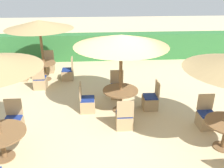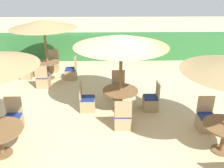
% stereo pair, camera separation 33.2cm
% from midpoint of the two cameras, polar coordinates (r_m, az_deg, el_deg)
% --- Properties ---
extents(ground_plane, '(40.00, 40.00, 0.00)m').
position_cam_midpoint_polar(ground_plane, '(7.51, -0.96, -8.16)').
color(ground_plane, '#D1BA8C').
extents(hedge_row, '(13.00, 0.70, 1.30)m').
position_cam_midpoint_polar(hedge_row, '(12.72, -2.42, 8.54)').
color(hedge_row, '#2D6B33').
rests_on(hedge_row, ground_plane).
extents(parasol_center, '(2.75, 2.75, 2.42)m').
position_cam_midpoint_polar(parasol_center, '(7.17, 0.77, 9.86)').
color(parasol_center, brown).
rests_on(parasol_center, ground_plane).
extents(round_table_center, '(1.09, 1.09, 0.71)m').
position_cam_midpoint_polar(round_table_center, '(7.74, 0.70, -2.32)').
color(round_table_center, brown).
rests_on(round_table_center, ground_plane).
extents(patio_chair_center_east, '(0.46, 0.46, 0.93)m').
position_cam_midpoint_polar(patio_chair_center_east, '(8.06, 7.65, -3.89)').
color(patio_chair_center_east, tan).
rests_on(patio_chair_center_east, ground_plane).
extents(patio_chair_center_south, '(0.46, 0.46, 0.93)m').
position_cam_midpoint_polar(patio_chair_center_south, '(7.03, 1.45, -8.06)').
color(patio_chair_center_south, tan).
rests_on(patio_chair_center_south, ground_plane).
extents(patio_chair_center_north, '(0.46, 0.46, 0.93)m').
position_cam_midpoint_polar(patio_chair_center_north, '(8.74, 0.10, -1.36)').
color(patio_chair_center_north, tan).
rests_on(patio_chair_center_north, ground_plane).
extents(patio_chair_center_west, '(0.46, 0.46, 0.93)m').
position_cam_midpoint_polar(patio_chair_center_west, '(7.89, -6.91, -4.46)').
color(patio_chair_center_west, tan).
rests_on(patio_chair_center_west, ground_plane).
extents(parasol_back_left, '(2.59, 2.59, 2.41)m').
position_cam_midpoint_polar(parasol_back_left, '(10.10, -17.24, 12.82)').
color(parasol_back_left, brown).
rests_on(parasol_back_left, ground_plane).
extents(round_table_back_left, '(0.94, 0.94, 0.73)m').
position_cam_midpoint_polar(round_table_back_left, '(10.52, -16.14, 3.76)').
color(round_table_back_left, brown).
rests_on(round_table_back_left, ground_plane).
extents(patio_chair_back_left_east, '(0.46, 0.46, 0.93)m').
position_cam_midpoint_polar(patio_chair_back_left_east, '(10.40, -10.91, 2.38)').
color(patio_chair_back_left_east, tan).
rests_on(patio_chair_back_left_east, ground_plane).
extents(patio_chair_back_left_west, '(0.46, 0.46, 0.93)m').
position_cam_midpoint_polar(patio_chair_back_left_west, '(10.86, -20.78, 2.15)').
color(patio_chair_back_left_west, tan).
rests_on(patio_chair_back_left_west, ground_plane).
extents(patio_chair_back_left_north, '(0.46, 0.46, 0.93)m').
position_cam_midpoint_polar(patio_chair_back_left_north, '(11.44, -15.07, 3.96)').
color(patio_chair_back_left_north, tan).
rests_on(patio_chair_back_left_north, ground_plane).
extents(patio_chair_back_left_south, '(0.46, 0.46, 0.93)m').
position_cam_midpoint_polar(patio_chair_back_left_south, '(9.81, -17.03, 0.42)').
color(patio_chair_back_left_south, tan).
rests_on(patio_chair_back_left_south, ground_plane).
extents(round_table_front_left, '(1.16, 1.16, 0.70)m').
position_cam_midpoint_polar(round_table_front_left, '(6.39, -25.48, -10.99)').
color(round_table_front_left, brown).
rests_on(round_table_front_left, ground_plane).
extents(patio_chair_front_left_north, '(0.46, 0.46, 0.93)m').
position_cam_midpoint_polar(patio_chair_front_left_north, '(7.37, -22.75, -8.49)').
color(patio_chair_front_left_north, tan).
rests_on(patio_chair_front_left_north, ground_plane).
extents(patio_chair_front_right_north, '(0.46, 0.46, 0.93)m').
position_cam_midpoint_polar(patio_chair_front_right_north, '(7.48, 19.53, -7.46)').
color(patio_chair_front_right_north, tan).
rests_on(patio_chair_front_right_north, ground_plane).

